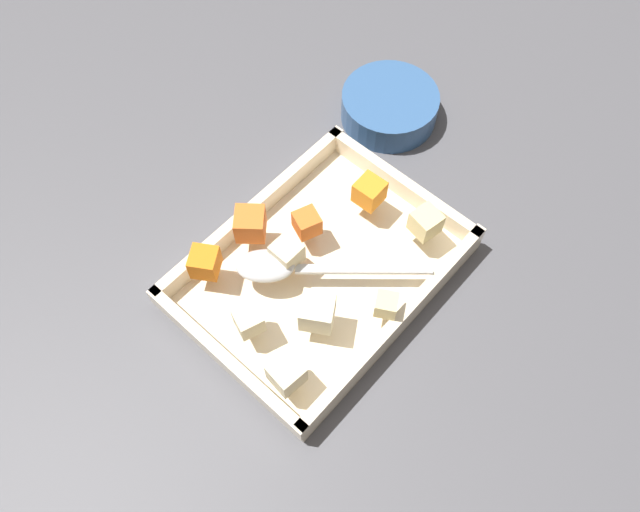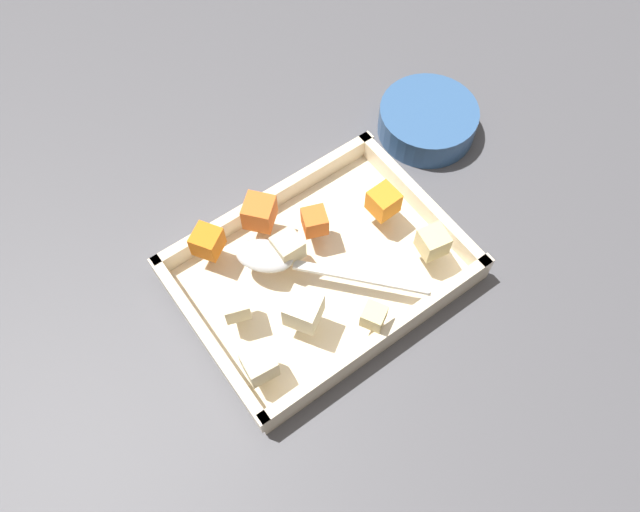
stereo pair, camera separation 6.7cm
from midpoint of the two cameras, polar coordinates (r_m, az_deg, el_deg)
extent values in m
plane|color=#4C4C51|center=(0.72, 2.25, -1.42)|extent=(4.00, 4.00, 0.00)
cube|color=beige|center=(0.71, 2.69, -1.97)|extent=(0.30, 0.22, 0.01)
cube|color=beige|center=(0.74, -2.27, 4.75)|extent=(0.30, 0.01, 0.03)
cube|color=beige|center=(0.66, 8.39, -7.76)|extent=(0.30, 0.01, 0.03)
cube|color=beige|center=(0.75, 11.67, 4.66)|extent=(0.01, 0.22, 0.03)
cube|color=beige|center=(0.66, -7.41, -7.78)|extent=(0.01, 0.22, 0.03)
cube|color=orange|center=(0.68, -7.48, 1.06)|extent=(0.04, 0.04, 0.03)
cube|color=orange|center=(0.71, 8.44, 4.77)|extent=(0.03, 0.03, 0.03)
cube|color=orange|center=(0.69, -2.81, 3.75)|extent=(0.05, 0.05, 0.03)
cube|color=orange|center=(0.69, 2.29, 2.93)|extent=(0.03, 0.03, 0.03)
cube|color=beige|center=(0.64, 1.51, -5.23)|extent=(0.05, 0.05, 0.03)
cube|color=beige|center=(0.67, -0.11, 0.54)|extent=(0.03, 0.03, 0.03)
cube|color=#E0CC89|center=(0.65, 7.89, -5.75)|extent=(0.03, 0.03, 0.02)
cube|color=beige|center=(0.62, -2.43, -10.14)|extent=(0.03, 0.03, 0.03)
cube|color=#E0CC89|center=(0.69, 12.98, 1.00)|extent=(0.03, 0.03, 0.03)
cube|color=beige|center=(0.65, -4.75, -4.82)|extent=(0.03, 0.03, 0.03)
ellipsoid|color=silver|center=(0.67, -2.24, -0.23)|extent=(0.07, 0.07, 0.02)
cube|color=silver|center=(0.67, 6.60, -2.20)|extent=(0.11, 0.12, 0.01)
cylinder|color=#33598C|center=(0.84, 12.08, 11.80)|extent=(0.13, 0.13, 0.04)
camera|label=1|loc=(0.03, -87.13, 5.22)|focal=35.13mm
camera|label=2|loc=(0.03, 92.87, -5.22)|focal=35.13mm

